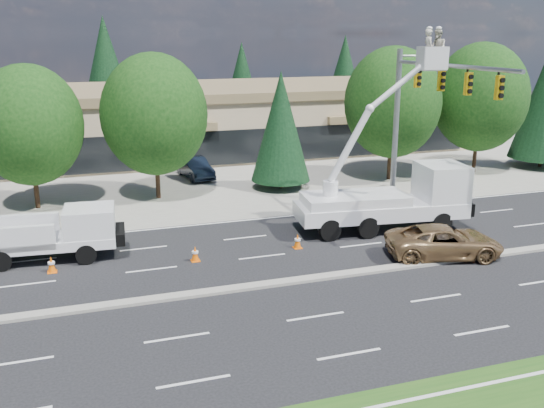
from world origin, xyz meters
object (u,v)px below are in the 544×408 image
object	(u,v)px
utility_pickup	(57,239)
minivan	(444,242)
signal_mast	(418,106)
bucket_truck	(396,189)

from	to	relation	value
utility_pickup	minivan	distance (m)	17.46
signal_mast	utility_pickup	size ratio (longest dim) A/B	1.65
bucket_truck	minivan	size ratio (longest dim) A/B	1.94
signal_mast	utility_pickup	bearing A→B (deg)	-176.53
minivan	bucket_truck	bearing A→B (deg)	15.39
utility_pickup	minivan	size ratio (longest dim) A/B	1.18
signal_mast	bucket_truck	world-z (taller)	bucket_truck
signal_mast	minivan	size ratio (longest dim) A/B	1.94
utility_pickup	minivan	bearing A→B (deg)	-12.74
bucket_truck	minivan	distance (m)	4.60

